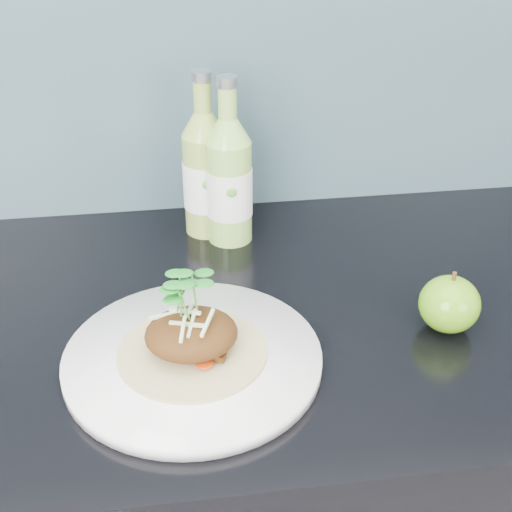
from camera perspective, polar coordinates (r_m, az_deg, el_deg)
The scene contains 5 objects.
dinner_plate at distance 0.81m, azimuth -5.08°, elevation -8.21°, with size 0.38×0.38×0.02m.
pork_taco at distance 0.78m, azimuth -5.20°, elevation -6.10°, with size 0.17×0.17×0.10m.
green_apple at distance 0.87m, azimuth 15.22°, elevation -3.73°, with size 0.08×0.08×0.08m.
cider_bottle_left at distance 1.03m, azimuth -4.07°, elevation 6.60°, with size 0.08×0.08×0.24m.
cider_bottle_right at distance 1.01m, azimuth -2.17°, elevation 6.01°, with size 0.08×0.08×0.24m.
Camera 1 is at (-0.12, 0.96, 1.42)m, focal length 50.00 mm.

